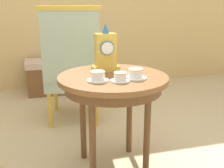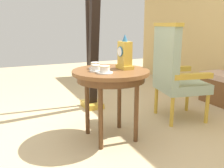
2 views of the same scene
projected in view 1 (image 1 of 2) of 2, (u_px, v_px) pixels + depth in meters
name	position (u px, v px, depth m)	size (l,w,h in m)	color
ground_plane	(118.00, 166.00, 2.12)	(10.00, 10.00, 0.00)	tan
side_table	(113.00, 87.00, 1.94)	(0.75, 0.75, 0.70)	brown
teacup_left	(98.00, 77.00, 1.78)	(0.14, 0.14, 0.07)	white
teacup_right	(120.00, 77.00, 1.77)	(0.12, 0.12, 0.06)	white
teacup_center	(135.00, 74.00, 1.84)	(0.15, 0.15, 0.07)	white
mantel_clock	(106.00, 52.00, 2.02)	(0.19, 0.11, 0.34)	gold
armchair	(72.00, 65.00, 2.74)	(0.63, 0.62, 1.14)	#9EB299
window_bench	(61.00, 75.00, 3.81)	(0.90, 0.40, 0.44)	#CCA893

